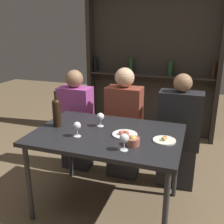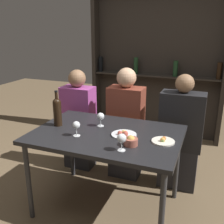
{
  "view_description": "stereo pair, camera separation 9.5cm",
  "coord_description": "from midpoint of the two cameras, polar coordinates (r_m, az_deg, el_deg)",
  "views": [
    {
      "loc": [
        0.72,
        -1.98,
        1.66
      ],
      "look_at": [
        0.0,
        0.13,
        0.92
      ],
      "focal_mm": 42.0,
      "sensor_mm": 36.0,
      "label": 1
    },
    {
      "loc": [
        0.81,
        -1.95,
        1.66
      ],
      "look_at": [
        0.0,
        0.13,
        0.92
      ],
      "focal_mm": 42.0,
      "sensor_mm": 36.0,
      "label": 2
    }
  ],
  "objects": [
    {
      "name": "ground_plane",
      "position": [
        2.68,
        -2.04,
        -19.85
      ],
      "size": [
        10.0,
        10.0,
        0.0
      ],
      "primitive_type": "plane",
      "color": "brown"
    },
    {
      "name": "dining_table",
      "position": [
        2.32,
        -2.24,
        -6.04
      ],
      "size": [
        1.28,
        0.88,
        0.77
      ],
      "color": "black",
      "rests_on": "ground_plane"
    },
    {
      "name": "wine_glass_1",
      "position": [
        2.21,
        -8.84,
        -3.08
      ],
      "size": [
        0.07,
        0.07,
        0.13
      ],
      "color": "silver",
      "rests_on": "dining_table"
    },
    {
      "name": "seated_person_right",
      "position": [
        2.81,
        13.3,
        -5.09
      ],
      "size": [
        0.43,
        0.22,
        1.22
      ],
      "color": "#26262B",
      "rests_on": "ground_plane"
    },
    {
      "name": "wine_rack_wall",
      "position": [
        4.02,
        7.89,
        11.47
      ],
      "size": [
        1.99,
        0.21,
        2.37
      ],
      "color": "#28231E",
      "rests_on": "ground_plane"
    },
    {
      "name": "seated_person_center",
      "position": [
        2.9,
        1.65,
        -3.27
      ],
      "size": [
        0.38,
        0.22,
        1.25
      ],
      "color": "#26262B",
      "rests_on": "ground_plane"
    },
    {
      "name": "food_plate_0",
      "position": [
        2.23,
        1.54,
        -4.83
      ],
      "size": [
        0.22,
        0.22,
        0.05
      ],
      "color": "silver",
      "rests_on": "dining_table"
    },
    {
      "name": "seated_person_left",
      "position": [
        3.12,
        -8.64,
        -2.45
      ],
      "size": [
        0.37,
        0.22,
        1.19
      ],
      "color": "#26262B",
      "rests_on": "ground_plane"
    },
    {
      "name": "wine_bottle",
      "position": [
        2.45,
        -13.03,
        0.16
      ],
      "size": [
        0.08,
        0.08,
        0.33
      ],
      "color": "black",
      "rests_on": "dining_table"
    },
    {
      "name": "food_plate_1",
      "position": [
        2.16,
        10.08,
        -6.03
      ],
      "size": [
        0.19,
        0.19,
        0.04
      ],
      "color": "silver",
      "rests_on": "dining_table"
    },
    {
      "name": "snack_bowl",
      "position": [
        2.06,
        3.22,
        -6.28
      ],
      "size": [
        0.11,
        0.11,
        0.08
      ],
      "color": "#995142",
      "rests_on": "dining_table"
    },
    {
      "name": "wine_glass_2",
      "position": [
        1.94,
        1.28,
        -5.82
      ],
      "size": [
        0.07,
        0.07,
        0.14
      ],
      "color": "silver",
      "rests_on": "dining_table"
    },
    {
      "name": "wine_glass_0",
      "position": [
        2.41,
        -3.68,
        -1.1
      ],
      "size": [
        0.07,
        0.07,
        0.13
      ],
      "color": "silver",
      "rests_on": "dining_table"
    }
  ]
}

